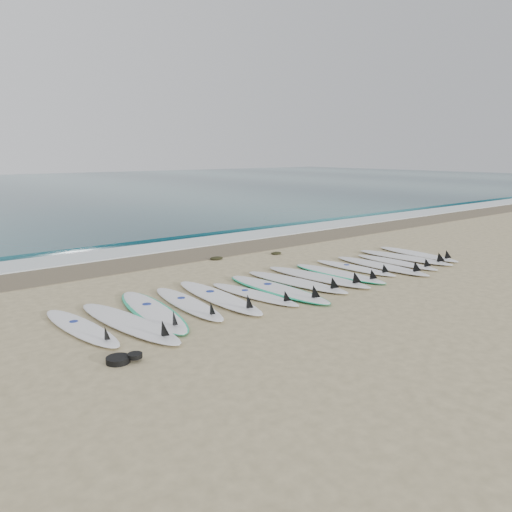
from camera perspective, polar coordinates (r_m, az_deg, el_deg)
ground at (r=10.70m, az=4.71°, el=-3.22°), size 120.00×120.00×0.00m
wet_sand_band at (r=13.88m, az=-6.96°, el=0.25°), size 120.00×1.80×0.01m
foam_band at (r=15.07m, az=-9.77°, el=1.14°), size 120.00×1.40×0.04m
wave_crest at (r=16.38m, az=-12.32°, el=1.99°), size 120.00×1.00×0.10m
surfboard_0 at (r=8.40m, az=-19.25°, el=-7.73°), size 0.71×2.43×0.31m
surfboard_1 at (r=8.38m, az=-14.22°, el=-7.40°), size 0.91×2.87×0.36m
surfboard_2 at (r=8.92m, az=-11.69°, el=-6.16°), size 1.01×2.85×0.35m
surfboard_3 at (r=9.23m, az=-7.67°, el=-5.40°), size 0.70×2.54×0.32m
surfboard_4 at (r=9.53m, az=-4.15°, el=-4.71°), size 0.71×2.84×0.36m
surfboard_5 at (r=9.74m, az=-0.05°, el=-4.39°), size 0.79×2.34×0.29m
surfboard_6 at (r=10.11m, az=2.57°, el=-3.78°), size 0.80×2.86×0.36m
surfboard_7 at (r=10.65m, az=4.81°, el=-2.96°), size 0.94×2.72×0.34m
surfboard_8 at (r=11.12m, az=7.25°, el=-2.38°), size 0.94×2.82×0.35m
surfboard_9 at (r=11.55m, az=9.54°, el=-1.97°), size 0.80×2.57×0.32m
surfboard_10 at (r=12.16m, az=11.40°, el=-1.33°), size 0.65×2.32×0.29m
surfboard_11 at (r=12.48m, az=14.31°, el=-1.09°), size 0.57×2.70×0.35m
surfboard_12 at (r=13.02m, az=15.91°, el=-0.68°), size 0.55×2.36×0.30m
surfboard_13 at (r=13.64m, az=16.81°, el=-0.15°), size 0.84×2.72×0.34m
surfboard_14 at (r=14.21m, az=18.14°, el=0.22°), size 0.68×2.56×0.32m
seaweed_near at (r=13.12m, az=-4.54°, el=-0.24°), size 0.36×0.28×0.07m
seaweed_far at (r=13.76m, az=2.32°, el=0.34°), size 0.32×0.25×0.06m
leash_coil at (r=7.06m, az=-15.08°, el=-11.28°), size 0.46×0.36×0.11m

